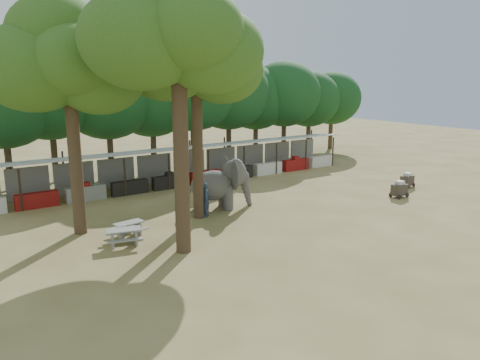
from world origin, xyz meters
TOP-DOWN VIEW (x-y plane):
  - ground at (0.00, 0.00)m, footprint 100.00×100.00m
  - vendor_stalls at (-0.00, 13.84)m, footprint 28.00×2.99m
  - yard_tree_left at (-9.13, 7.19)m, footprint 7.10×6.90m
  - yard_tree_center at (-6.13, 2.19)m, footprint 7.10×6.90m
  - yard_tree_back at (-3.13, 6.19)m, footprint 7.10×6.90m
  - backdrop_trees at (0.00, 19.00)m, footprint 46.46×5.95m
  - elephant at (-1.08, 6.83)m, footprint 3.85×2.84m
  - handler at (-2.56, 5.95)m, footprint 0.76×0.81m
  - picnic_table_near at (-7.87, 4.15)m, footprint 1.82×1.70m
  - picnic_table_far at (-7.22, 5.21)m, footprint 1.55×1.43m
  - cart_front at (9.50, 2.67)m, footprint 1.08×0.71m
  - cart_back at (12.20, 4.09)m, footprint 1.12×0.82m

SIDE VIEW (x-z plane):
  - ground at x=0.00m, z-range 0.00..0.00m
  - picnic_table_far at x=-7.22m, z-range 0.11..0.80m
  - cart_back at x=12.20m, z-range -0.01..1.01m
  - picnic_table_near at x=-7.87m, z-range 0.12..0.88m
  - cart_front at x=9.50m, z-range -0.01..1.05m
  - handler at x=-2.56m, z-range 0.00..1.87m
  - vendor_stalls at x=0.00m, z-range -0.22..2.58m
  - elephant at x=-1.08m, z-range 0.00..2.86m
  - backdrop_trees at x=0.00m, z-range 1.35..9.68m
  - yard_tree_left at x=-9.13m, z-range 2.69..13.71m
  - yard_tree_back at x=-3.13m, z-range 2.86..14.22m
  - yard_tree_center at x=-6.13m, z-range 3.19..15.23m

